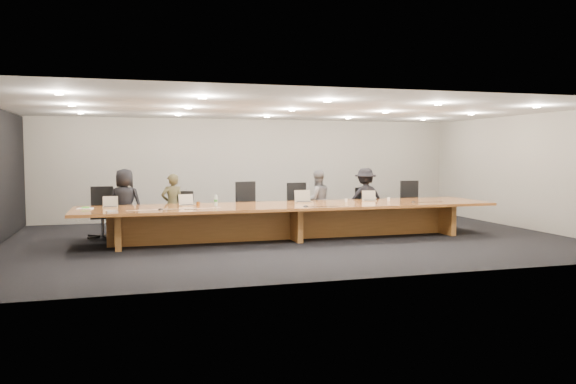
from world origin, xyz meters
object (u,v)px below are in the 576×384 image
laptop_d (304,196)px  av_box (112,212)px  chair_mid_left (250,206)px  mic_right (414,202)px  laptop_a (110,202)px  laptop_b (187,200)px  chair_far_left (102,212)px  person_b (172,205)px  person_c (317,200)px  chair_right (366,207)px  chair_mid_right (300,206)px  laptop_e (369,196)px  chair_far_right (413,203)px  chair_left (182,213)px  amber_mug (198,204)px  paper_cup_far (389,199)px  water_bottle (216,201)px  mic_center (306,206)px  person_d (365,198)px  conference_table (292,215)px  paper_cup_near (346,200)px  mic_left (161,209)px  person_a (125,203)px

laptop_d → av_box: 4.23m
chair_mid_left → mic_right: bearing=-39.2°
laptop_a → laptop_b: bearing=-1.4°
chair_far_left → laptop_d: 4.44m
person_b → person_c: person_c is taller
chair_right → chair_mid_right: bearing=176.1°
chair_far_left → mic_right: size_ratio=9.85×
laptop_b → laptop_e: bearing=-10.8°
chair_far_right → chair_left: bearing=-176.5°
chair_mid_left → amber_mug: (-1.35, -1.09, 0.19)m
amber_mug → laptop_a: bearing=173.9°
laptop_b → laptop_d: size_ratio=0.86×
person_b → chair_mid_left: bearing=171.1°
chair_left → person_c: (3.22, 0.00, 0.22)m
chair_right → paper_cup_far: size_ratio=12.08×
chair_mid_left → water_bottle: chair_mid_left is taller
chair_mid_right → mic_center: (-0.46, -1.87, 0.18)m
chair_left → paper_cup_far: 4.73m
chair_far_right → person_d: (-1.38, -0.10, 0.16)m
chair_mid_right → water_bottle: (-2.22, -1.19, 0.28)m
person_d → mic_right: bearing=113.5°
laptop_d → av_box: size_ratio=1.81×
chair_left → paper_cup_far: size_ratio=12.03×
conference_table → chair_far_left: 4.15m
chair_mid_right → mic_right: bearing=-40.3°
paper_cup_near → av_box: 5.11m
laptop_e → mic_left: 4.86m
mic_center → paper_cup_near: bearing=32.7°
mic_left → laptop_a: bearing=139.1°
chair_left → person_b: (-0.21, 0.03, 0.19)m
chair_far_right → laptop_a: size_ratio=3.92×
person_a → paper_cup_far: (5.85, -1.00, 0.03)m
person_c → mic_right: 2.31m
laptop_a → av_box: (0.06, -1.04, -0.10)m
chair_far_left → av_box: chair_far_left is taller
chair_mid_left → laptop_a: size_ratio=4.05×
chair_far_left → chair_left: (1.71, -0.12, -0.07)m
person_a → laptop_d: size_ratio=4.19×
person_a → person_c: bearing=-161.0°
chair_right → mic_left: bearing=-164.0°
amber_mug → paper_cup_far: (4.37, -0.06, -0.00)m
laptop_d → mic_right: bearing=-12.7°
conference_table → person_a: bearing=161.3°
chair_mid_right → amber_mug: size_ratio=12.78×
paper_cup_near → chair_mid_left: bearing=150.6°
conference_table → amber_mug: (-1.99, 0.22, 0.27)m
chair_mid_left → mic_center: (0.76, -1.90, 0.16)m
paper_cup_near → mic_left: paper_cup_near is taller
person_d → laptop_d: 1.99m
chair_far_left → mic_center: size_ratio=9.45×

